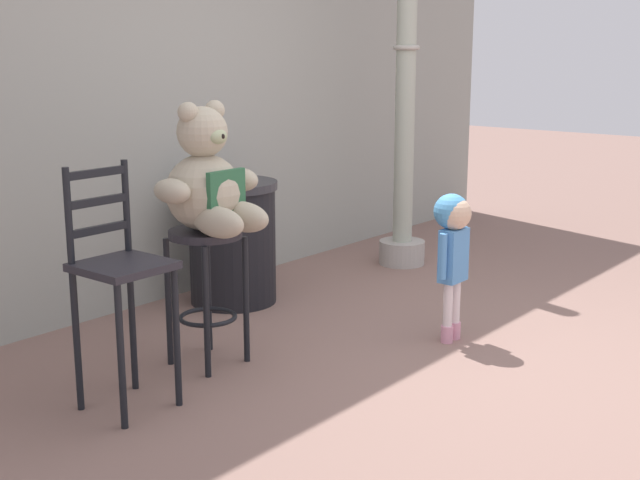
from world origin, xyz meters
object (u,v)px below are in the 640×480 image
(bar_stool_with_teddy, at_px, (206,269))
(teddy_bear, at_px, (208,183))
(bar_chair_empty, at_px, (120,277))
(child_walking, at_px, (453,235))
(lamppost, at_px, (405,119))
(trash_bin, at_px, (232,242))

(bar_stool_with_teddy, height_order, teddy_bear, teddy_bear)
(bar_chair_empty, bearing_deg, bar_stool_with_teddy, 9.34)
(bar_stool_with_teddy, relative_size, bar_chair_empty, 0.64)
(child_walking, distance_m, lamppost, 1.81)
(bar_stool_with_teddy, distance_m, bar_chair_empty, 0.65)
(bar_stool_with_teddy, distance_m, trash_bin, 1.11)
(teddy_bear, xyz_separation_m, lamppost, (2.38, 0.41, 0.14))
(bar_stool_with_teddy, height_order, lamppost, lamppost)
(bar_chair_empty, bearing_deg, child_walking, -21.99)
(bar_stool_with_teddy, relative_size, child_walking, 0.85)
(bar_stool_with_teddy, relative_size, teddy_bear, 1.10)
(teddy_bear, height_order, trash_bin, teddy_bear)
(trash_bin, xyz_separation_m, lamppost, (1.51, -0.30, 0.70))
(lamppost, bearing_deg, trash_bin, 168.62)
(bar_stool_with_teddy, xyz_separation_m, bar_chair_empty, (-0.63, -0.10, 0.11))
(lamppost, relative_size, bar_chair_empty, 2.49)
(lamppost, distance_m, bar_chair_empty, 3.09)
(lamppost, height_order, bar_chair_empty, lamppost)
(lamppost, bearing_deg, bar_chair_empty, -170.98)
(trash_bin, xyz_separation_m, bar_chair_empty, (-1.50, -0.78, 0.22))
(child_walking, bearing_deg, trash_bin, 23.65)
(child_walking, height_order, trash_bin, child_walking)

